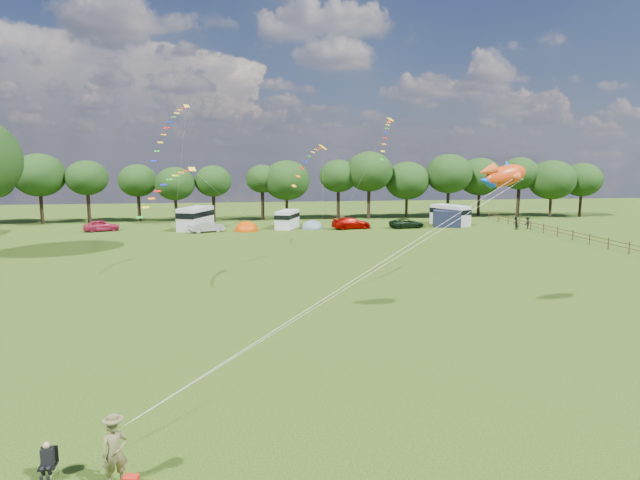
{
  "coord_description": "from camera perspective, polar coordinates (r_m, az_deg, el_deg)",
  "views": [
    {
      "loc": [
        -4.72,
        -25.06,
        9.04
      ],
      "look_at": [
        0.0,
        8.0,
        4.0
      ],
      "focal_mm": 30.0,
      "sensor_mm": 36.0,
      "label": 1
    }
  ],
  "objects": [
    {
      "name": "walker_b",
      "position": [
        75.29,
        21.25,
        1.73
      ],
      "size": [
        1.15,
        0.99,
        1.63
      ],
      "primitive_type": "imported",
      "rotation": [
        0.0,
        0.0,
        3.73
      ],
      "color": "black",
      "rests_on": "ground"
    },
    {
      "name": "camp_chair",
      "position": [
        18.14,
        -27.04,
        -19.87
      ],
      "size": [
        0.48,
        0.48,
        1.13
      ],
      "rotation": [
        0.0,
        0.0,
        0.05
      ],
      "color": "#99999E",
      "rests_on": "ground"
    },
    {
      "name": "fish_kite",
      "position": [
        31.76,
        18.82,
        6.52
      ],
      "size": [
        3.41,
        1.72,
        1.79
      ],
      "rotation": [
        0.0,
        -0.21,
        0.22
      ],
      "color": "red",
      "rests_on": "ground"
    },
    {
      "name": "car_d",
      "position": [
        72.08,
        9.24,
        1.78
      ],
      "size": [
        4.92,
        2.66,
        1.28
      ],
      "primitive_type": "imported",
      "rotation": [
        0.0,
        0.0,
        1.69
      ],
      "color": "black",
      "rests_on": "ground"
    },
    {
      "name": "walker_a",
      "position": [
        74.09,
        20.12,
        1.7
      ],
      "size": [
        0.96,
        0.86,
        1.68
      ],
      "primitive_type": "imported",
      "rotation": [
        0.0,
        0.0,
        3.7
      ],
      "color": "black",
      "rests_on": "ground"
    },
    {
      "name": "streamer_kite_d",
      "position": [
        54.08,
        7.17,
        11.42
      ],
      "size": [
        2.7,
        5.08,
        4.29
      ],
      "rotation": [
        0.0,
        0.0,
        0.65
      ],
      "color": "gold",
      "rests_on": "ground"
    },
    {
      "name": "streamer_kite_b",
      "position": [
        44.43,
        -15.61,
        5.85
      ],
      "size": [
        4.26,
        4.54,
        3.79
      ],
      "rotation": [
        0.0,
        0.0,
        0.36
      ],
      "color": "yellow",
      "rests_on": "ground"
    },
    {
      "name": "campervan_c",
      "position": [
        70.96,
        -3.51,
        2.28
      ],
      "size": [
        3.67,
        5.25,
        2.37
      ],
      "rotation": [
        0.0,
        0.0,
        1.2
      ],
      "color": "silver",
      "rests_on": "ground"
    },
    {
      "name": "streamer_kite_a",
      "position": [
        55.24,
        -15.42,
        11.94
      ],
      "size": [
        3.3,
        5.43,
        5.74
      ],
      "rotation": [
        0.0,
        0.0,
        0.38
      ],
      "color": "gold",
      "rests_on": "ground"
    },
    {
      "name": "kite_flyer",
      "position": [
        16.99,
        -21.05,
        -20.43
      ],
      "size": [
        0.83,
        0.7,
        1.92
      ],
      "primitive_type": "imported",
      "rotation": [
        0.0,
        0.0,
        0.41
      ],
      "color": "brown",
      "rests_on": "ground"
    },
    {
      "name": "car_b",
      "position": [
        68.44,
        -11.98,
        1.41
      ],
      "size": [
        4.32,
        2.87,
        1.43
      ],
      "primitive_type": "imported",
      "rotation": [
        0.0,
        0.0,
        1.94
      ],
      "color": "#93959B",
      "rests_on": "ground"
    },
    {
      "name": "streamer_kite_c",
      "position": [
        36.97,
        -0.86,
        8.77
      ],
      "size": [
        3.08,
        4.99,
        2.8
      ],
      "rotation": [
        0.0,
        0.0,
        1.12
      ],
      "color": "#FFDE02",
      "rests_on": "ground"
    },
    {
      "name": "tent_greyblue",
      "position": [
        70.75,
        -0.83,
        1.26
      ],
      "size": [
        2.94,
        3.21,
        2.18
      ],
      "color": "slate",
      "rests_on": "ground"
    },
    {
      "name": "fence",
      "position": [
        70.46,
        23.36,
        1.08
      ],
      "size": [
        0.12,
        33.12,
        1.2
      ],
      "color": "#472D19",
      "rests_on": "ground"
    },
    {
      "name": "ground_plane",
      "position": [
        27.05,
        2.44,
        -10.95
      ],
      "size": [
        180.0,
        180.0,
        0.0
      ],
      "primitive_type": "plane",
      "color": "black",
      "rests_on": "ground"
    },
    {
      "name": "campervan_d",
      "position": [
        76.43,
        13.7,
        2.68
      ],
      "size": [
        4.47,
        6.19,
        2.79
      ],
      "rotation": [
        0.0,
        0.0,
        1.98
      ],
      "color": "#BCBCBE",
      "rests_on": "ground"
    },
    {
      "name": "car_a",
      "position": [
        73.35,
        -22.3,
        1.44
      ],
      "size": [
        4.71,
        3.11,
        1.46
      ],
      "primitive_type": "imported",
      "rotation": [
        0.0,
        0.0,
        1.92
      ],
      "color": "#A61E3A",
      "rests_on": "ground"
    },
    {
      "name": "car_c",
      "position": [
        70.36,
        3.35,
        1.81
      ],
      "size": [
        5.35,
        3.03,
        1.51
      ],
      "primitive_type": "imported",
      "rotation": [
        0.0,
        0.0,
        1.76
      ],
      "color": "#950400",
      "rests_on": "ground"
    },
    {
      "name": "tree_line",
      "position": [
        80.72,
        -0.99,
        6.67
      ],
      "size": [
        102.98,
        10.98,
        10.27
      ],
      "color": "black",
      "rests_on": "ground"
    },
    {
      "name": "awning_navy",
      "position": [
        74.58,
        13.36,
        2.23
      ],
      "size": [
        4.14,
        3.68,
        2.19
      ],
      "primitive_type": "cube",
      "rotation": [
        0.0,
        0.0,
        -0.27
      ],
      "color": "black",
      "rests_on": "ground"
    },
    {
      "name": "campervan_b",
      "position": [
        71.26,
        -13.14,
        2.34
      ],
      "size": [
        4.57,
        6.48,
        2.92
      ],
      "rotation": [
        0.0,
        0.0,
        1.19
      ],
      "color": "#B9B8BB",
      "rests_on": "ground"
    },
    {
      "name": "tent_orange",
      "position": [
        69.11,
        -7.85,
        1.0
      ],
      "size": [
        3.1,
        3.4,
        2.43
      ],
      "color": "#C23900",
      "rests_on": "ground"
    }
  ]
}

